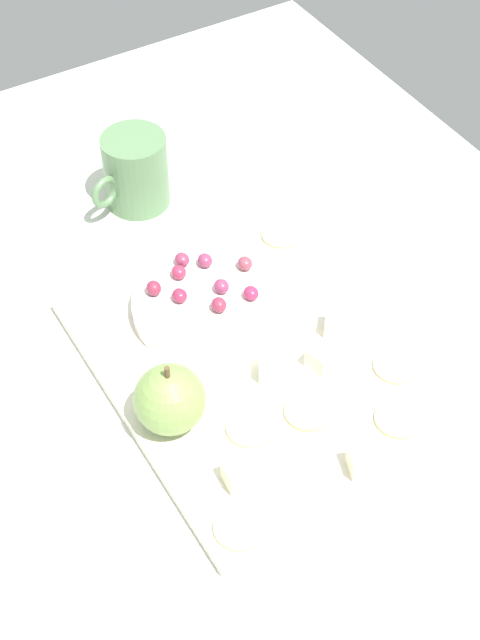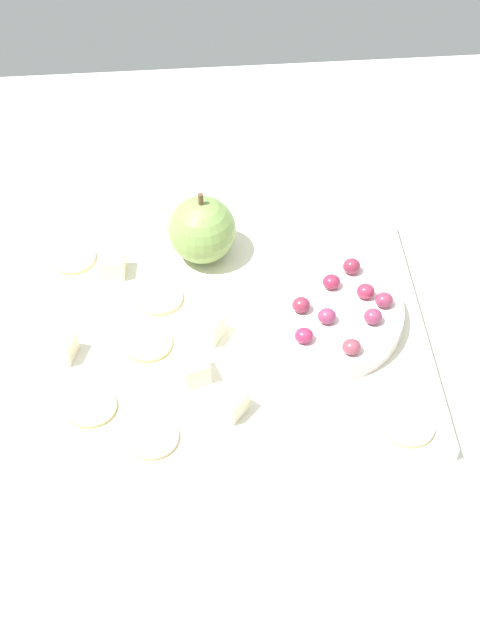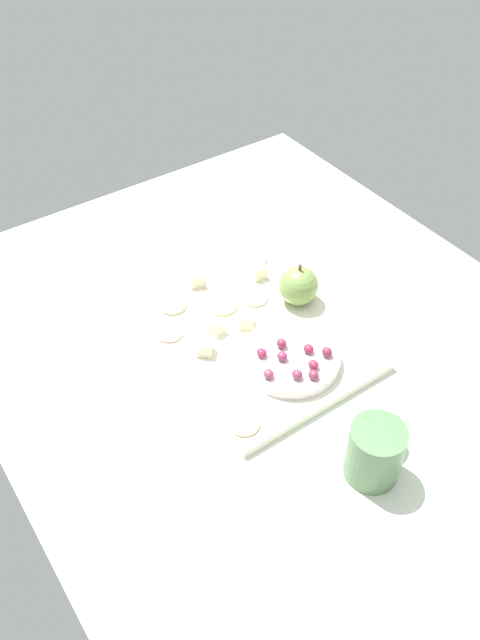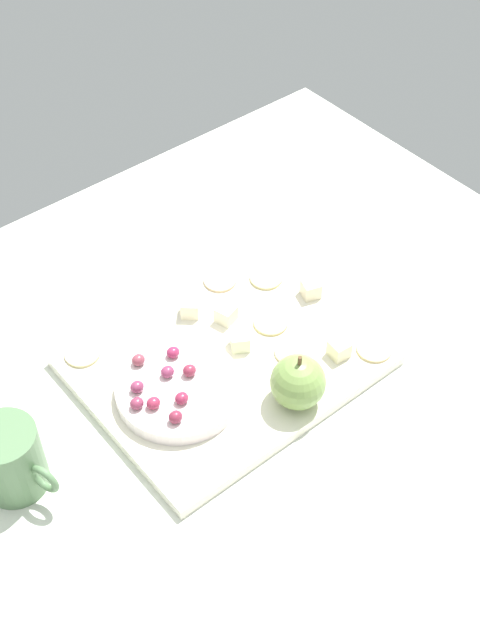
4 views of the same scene
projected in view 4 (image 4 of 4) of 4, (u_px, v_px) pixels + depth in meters
table at (217, 396)px, 106.62cm from camera, size 113.11×90.16×4.06cm
platter at (226, 360)px, 107.05cm from camera, size 36.15×29.23×1.60cm
serving_dish at (179, 389)px, 101.55cm from camera, size 15.61×15.61×1.90cm
apple_whole at (298, 382)px, 99.15cm from camera, size 6.82×6.82×6.82cm
apple_stem at (300, 361)px, 96.22cm from camera, size 0.50×0.50×1.20cm
cheese_cube_0 at (190, 308)px, 110.73cm from camera, size 3.34×3.34×2.37cm
cheese_cube_1 at (240, 341)px, 106.65cm from camera, size 3.25×3.25×2.37cm
cheese_cube_2 at (311, 289)px, 113.18cm from camera, size 3.01×3.01×2.37cm
cheese_cube_3 at (339, 349)px, 105.70cm from camera, size 2.57×2.57×2.37cm
cheese_cube_4 at (226, 314)px, 109.93cm from camera, size 2.95×2.95×2.37cm
cracker_0 at (292, 353)px, 106.61cm from camera, size 4.60×4.60×0.40cm
cracker_1 at (82, 354)px, 106.46cm from camera, size 4.60×4.60×0.40cm
cracker_2 at (266, 278)px, 116.06cm from camera, size 4.60×4.60×0.40cm
cracker_3 at (374, 349)px, 107.01cm from camera, size 4.60×4.60×0.40cm
cracker_4 at (220, 280)px, 115.74cm from camera, size 4.60×4.60×0.40cm
cracker_5 at (271, 323)px, 110.17cm from camera, size 4.60×4.60×0.40cm
grape_0 at (189, 371)px, 101.36cm from camera, size 1.72×1.55×1.53cm
grape_1 at (155, 404)px, 97.87cm from camera, size 1.72×1.55×1.44cm
grape_2 at (173, 352)px, 103.47cm from camera, size 1.72×1.55×1.38cm
grape_3 at (138, 360)px, 102.59cm from camera, size 1.72×1.55×1.42cm
grape_4 at (176, 417)px, 96.50cm from camera, size 1.72×1.55×1.59cm
grape_5 at (182, 398)px, 98.51cm from camera, size 1.72×1.55×1.40cm
grape_6 at (137, 387)px, 99.64cm from camera, size 1.72×1.55×1.48cm
grape_7 at (137, 403)px, 97.99cm from camera, size 1.72×1.55×1.40cm
grape_8 at (167, 372)px, 101.26cm from camera, size 1.72×1.55×1.46cm
cup at (11, 459)px, 92.17cm from camera, size 7.61×10.55×9.14cm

